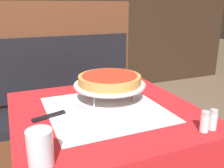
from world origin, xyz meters
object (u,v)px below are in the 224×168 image
Objects in this scene: dining_table_rear at (49,61)px; condiment_caddy at (56,46)px; booth_bench at (52,121)px; water_glass_near at (40,148)px; deep_dish_pizza at (110,79)px; pepper_shaker at (213,120)px; pizza_pan_stand at (110,85)px; dining_table_front at (105,131)px; pizza_server at (63,113)px; salt_shaker at (205,122)px.

condiment_caddy is at bearing 24.20° from dining_table_rear.
booth_bench is 1.20m from water_glass_near.
deep_dish_pizza reaches higher than pepper_shaker.
pizza_pan_stand is at bearing -74.64° from booth_bench.
pizza_pan_stand is 4.28× the size of pepper_shaker.
condiment_caddy reaches higher than dining_table_rear.
dining_table_front is 3.20× the size of pizza_server.
deep_dish_pizza is at bearing 119.77° from pepper_shaker.
water_glass_near is at bearing -100.17° from booth_bench.
dining_table_rear is at bearing 82.75° from pizza_server.
pizza_server is at bearing -97.25° from dining_table_rear.
deep_dish_pizza is (0.00, -0.00, 0.03)m from pizza_pan_stand.
condiment_caddy is (-0.18, 2.13, -0.01)m from pepper_shaker.
dining_table_rear is 2.38× the size of deep_dish_pizza.
salt_shaker is at bearing -2.55° from water_glass_near.
pizza_server is (-0.19, 0.02, 0.12)m from dining_table_front.
salt_shaker is (0.59, -0.03, -0.02)m from water_glass_near.
water_glass_near is (-0.20, -1.10, 0.44)m from booth_bench.
deep_dish_pizza reaches higher than pizza_pan_stand.
water_glass_near is 1.40× the size of salt_shaker.
pizza_pan_stand is at bearing -88.93° from dining_table_rear.
dining_table_rear is 8.88× the size of salt_shaker.
water_glass_near is at bearing -99.84° from dining_table_rear.
condiment_caddy is (0.12, 1.78, 0.14)m from dining_table_front.
pizza_server is at bearing -100.14° from condiment_caddy.
deep_dish_pizza is (0.06, 0.09, 0.23)m from dining_table_front.
pepper_shaker is (0.04, -0.00, 0.00)m from salt_shaker.
deep_dish_pizza is 3.73× the size of salt_shaker.
dining_table_front is at bearing -90.89° from dining_table_rear.
dining_table_rear is 1.66m from pizza_pan_stand.
dining_table_front is 0.49m from pepper_shaker.
dining_table_rear is 2.10m from salt_shaker.
booth_bench is 17.27× the size of salt_shaker.
water_glass_near reaches higher than dining_table_front.
dining_table_front is 0.49m from water_glass_near.
water_glass_near is (-0.33, -0.32, 0.17)m from dining_table_front.
dining_table_rear is at bearing -155.80° from condiment_caddy.
deep_dish_pizza is at bearing 13.83° from pizza_server.
salt_shaker reaches higher than dining_table_front.
booth_bench is 0.87m from deep_dish_pizza.
booth_bench is at bearing -104.34° from condiment_caddy.
booth_bench is 1.27m from salt_shaker.
water_glass_near reaches higher than salt_shaker.
pizza_pan_stand reaches higher than pepper_shaker.
pizza_pan_stand is 0.48m from salt_shaker.
booth_bench is at bearing 99.65° from dining_table_front.
pizza_pan_stand is at bearing 116.57° from deep_dish_pizza.
condiment_caddy is at bearing 94.89° from pepper_shaker.
salt_shaker is 1.00× the size of pepper_shaker.
deep_dish_pizza is 0.28m from pizza_server.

